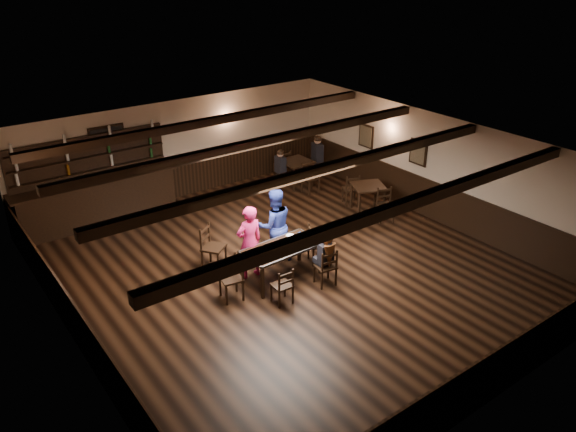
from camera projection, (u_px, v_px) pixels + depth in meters
ground at (288, 269)px, 12.14m from camera, size 10.00×10.00×0.00m
room_shell at (287, 194)px, 11.42m from camera, size 9.02×10.02×2.71m
dining_table at (282, 250)px, 11.52m from camera, size 1.68×0.90×0.75m
chair_near_left at (284, 284)px, 10.76m from camera, size 0.38×0.37×0.78m
chair_near_right at (327, 265)px, 11.34m from camera, size 0.44×0.43×0.83m
chair_end_left at (235, 274)px, 10.94m from camera, size 0.47×0.49×0.91m
chair_end_right at (315, 241)px, 12.19m from camera, size 0.51×0.52×0.88m
chair_far_pushed at (210, 243)px, 11.98m from camera, size 0.63×0.62×0.99m
woman_pink at (249, 242)px, 11.55m from camera, size 0.60×0.40×1.61m
man_blue at (274, 225)px, 12.18m from camera, size 0.97×0.85×1.68m
seated_person at (326, 250)px, 11.25m from camera, size 0.31×0.46×0.75m
cake at (264, 251)px, 11.25m from camera, size 0.28×0.28×0.09m
plate_stack_a at (281, 246)px, 11.35m from camera, size 0.16×0.16×0.15m
plate_stack_b at (290, 239)px, 11.57m from camera, size 0.16×0.16×0.19m
tea_light at (282, 243)px, 11.59m from camera, size 0.05×0.05×0.06m
salt_shaker at (298, 241)px, 11.60m from camera, size 0.03×0.03×0.08m
pepper_shaker at (300, 241)px, 11.61m from camera, size 0.03×0.03×0.08m
drink_glass at (290, 237)px, 11.74m from camera, size 0.07×0.07×0.10m
menu_red at (305, 242)px, 11.68m from camera, size 0.37×0.32×0.00m
menu_blue at (299, 236)px, 11.91m from camera, size 0.39×0.32×0.00m
bar_counter at (97, 195)px, 13.95m from camera, size 4.06×0.70×2.20m
back_table_a at (368, 189)px, 14.49m from camera, size 1.07×1.07×0.75m
back_table_b at (296, 164)px, 16.15m from camera, size 0.84×0.84×0.75m
bg_patron_left at (280, 161)px, 15.89m from camera, size 0.23×0.35×0.70m
bg_patron_right at (317, 149)px, 16.69m from camera, size 0.34×0.45×0.82m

